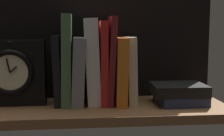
{
  "coord_description": "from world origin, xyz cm",
  "views": [
    {
      "loc": [
        -4.63,
        -87.63,
        21.75
      ],
      "look_at": [
        4.47,
        3.61,
        10.31
      ],
      "focal_mm": 50.24,
      "sensor_mm": 36.0,
      "label": 1
    }
  ],
  "objects_px": {
    "book_white_catcher": "(92,61)",
    "book_stack_side": "(179,93)",
    "book_orange_pandolfini": "(119,70)",
    "framed_clock": "(12,73)",
    "book_red_requiem": "(103,62)",
    "book_gray_chess": "(79,71)",
    "book_maroon_dawkins": "(110,60)",
    "book_green_romantic": "(67,60)",
    "book_cream_twain": "(130,70)",
    "book_black_skeptic": "(58,70)"
  },
  "relations": [
    {
      "from": "book_maroon_dawkins",
      "to": "book_black_skeptic",
      "type": "bearing_deg",
      "value": 180.0
    },
    {
      "from": "book_gray_chess",
      "to": "book_red_requiem",
      "type": "xyz_separation_m",
      "value": [
        0.07,
        0.0,
        0.02
      ]
    },
    {
      "from": "book_black_skeptic",
      "to": "framed_clock",
      "type": "relative_size",
      "value": 1.06
    },
    {
      "from": "book_black_skeptic",
      "to": "book_orange_pandolfini",
      "type": "xyz_separation_m",
      "value": [
        0.18,
        0.0,
        -0.0
      ]
    },
    {
      "from": "book_maroon_dawkins",
      "to": "framed_clock",
      "type": "distance_m",
      "value": 0.28
    },
    {
      "from": "book_white_catcher",
      "to": "book_stack_side",
      "type": "xyz_separation_m",
      "value": [
        0.25,
        -0.03,
        -0.09
      ]
    },
    {
      "from": "book_red_requiem",
      "to": "book_maroon_dawkins",
      "type": "bearing_deg",
      "value": 0.0
    },
    {
      "from": "book_cream_twain",
      "to": "book_stack_side",
      "type": "bearing_deg",
      "value": -13.27
    },
    {
      "from": "framed_clock",
      "to": "book_stack_side",
      "type": "xyz_separation_m",
      "value": [
        0.48,
        -0.03,
        -0.06
      ]
    },
    {
      "from": "book_white_catcher",
      "to": "book_stack_side",
      "type": "distance_m",
      "value": 0.27
    },
    {
      "from": "book_black_skeptic",
      "to": "book_stack_side",
      "type": "bearing_deg",
      "value": -5.4
    },
    {
      "from": "book_gray_chess",
      "to": "framed_clock",
      "type": "relative_size",
      "value": 1.04
    },
    {
      "from": "book_orange_pandolfini",
      "to": "book_stack_side",
      "type": "bearing_deg",
      "value": -10.96
    },
    {
      "from": "book_red_requiem",
      "to": "book_maroon_dawkins",
      "type": "distance_m",
      "value": 0.02
    },
    {
      "from": "book_stack_side",
      "to": "book_cream_twain",
      "type": "bearing_deg",
      "value": 166.73
    },
    {
      "from": "book_white_catcher",
      "to": "book_maroon_dawkins",
      "type": "distance_m",
      "value": 0.05
    },
    {
      "from": "book_black_skeptic",
      "to": "book_red_requiem",
      "type": "relative_size",
      "value": 0.82
    },
    {
      "from": "book_maroon_dawkins",
      "to": "book_white_catcher",
      "type": "bearing_deg",
      "value": 180.0
    },
    {
      "from": "book_maroon_dawkins",
      "to": "framed_clock",
      "type": "height_order",
      "value": "book_maroon_dawkins"
    },
    {
      "from": "book_orange_pandolfini",
      "to": "book_maroon_dawkins",
      "type": "bearing_deg",
      "value": 180.0
    },
    {
      "from": "book_green_romantic",
      "to": "book_orange_pandolfini",
      "type": "xyz_separation_m",
      "value": [
        0.15,
        0.0,
        -0.03
      ]
    },
    {
      "from": "book_maroon_dawkins",
      "to": "book_orange_pandolfini",
      "type": "distance_m",
      "value": 0.04
    },
    {
      "from": "book_green_romantic",
      "to": "book_stack_side",
      "type": "relative_size",
      "value": 1.67
    },
    {
      "from": "book_gray_chess",
      "to": "book_orange_pandolfini",
      "type": "height_order",
      "value": "same"
    },
    {
      "from": "book_green_romantic",
      "to": "book_maroon_dawkins",
      "type": "xyz_separation_m",
      "value": [
        0.13,
        0.0,
        -0.0
      ]
    },
    {
      "from": "book_green_romantic",
      "to": "book_gray_chess",
      "type": "height_order",
      "value": "book_green_romantic"
    },
    {
      "from": "book_white_catcher",
      "to": "book_stack_side",
      "type": "height_order",
      "value": "book_white_catcher"
    },
    {
      "from": "book_white_catcher",
      "to": "book_cream_twain",
      "type": "xyz_separation_m",
      "value": [
        0.11,
        0.0,
        -0.03
      ]
    },
    {
      "from": "book_green_romantic",
      "to": "book_orange_pandolfini",
      "type": "relative_size",
      "value": 1.34
    },
    {
      "from": "book_red_requiem",
      "to": "framed_clock",
      "type": "distance_m",
      "value": 0.26
    },
    {
      "from": "book_orange_pandolfini",
      "to": "framed_clock",
      "type": "relative_size",
      "value": 1.03
    },
    {
      "from": "book_cream_twain",
      "to": "framed_clock",
      "type": "xyz_separation_m",
      "value": [
        -0.34,
        -0.01,
        -0.0
      ]
    },
    {
      "from": "book_stack_side",
      "to": "book_red_requiem",
      "type": "bearing_deg",
      "value": 171.42
    },
    {
      "from": "book_gray_chess",
      "to": "book_stack_side",
      "type": "relative_size",
      "value": 1.25
    },
    {
      "from": "book_orange_pandolfini",
      "to": "book_stack_side",
      "type": "relative_size",
      "value": 1.25
    },
    {
      "from": "book_green_romantic",
      "to": "book_maroon_dawkins",
      "type": "relative_size",
      "value": 1.02
    },
    {
      "from": "book_cream_twain",
      "to": "book_red_requiem",
      "type": "bearing_deg",
      "value": 180.0
    },
    {
      "from": "book_gray_chess",
      "to": "book_cream_twain",
      "type": "bearing_deg",
      "value": 0.0
    },
    {
      "from": "book_stack_side",
      "to": "book_orange_pandolfini",
      "type": "bearing_deg",
      "value": 169.04
    },
    {
      "from": "book_black_skeptic",
      "to": "book_cream_twain",
      "type": "xyz_separation_m",
      "value": [
        0.21,
        0.0,
        -0.0
      ]
    },
    {
      "from": "book_black_skeptic",
      "to": "book_green_romantic",
      "type": "xyz_separation_m",
      "value": [
        0.03,
        0.0,
        0.03
      ]
    },
    {
      "from": "book_gray_chess",
      "to": "book_cream_twain",
      "type": "distance_m",
      "value": 0.15
    },
    {
      "from": "book_green_romantic",
      "to": "framed_clock",
      "type": "relative_size",
      "value": 1.39
    },
    {
      "from": "book_cream_twain",
      "to": "book_maroon_dawkins",
      "type": "bearing_deg",
      "value": 180.0
    },
    {
      "from": "book_black_skeptic",
      "to": "book_red_requiem",
      "type": "distance_m",
      "value": 0.13
    },
    {
      "from": "book_stack_side",
      "to": "book_white_catcher",
      "type": "bearing_deg",
      "value": 172.5
    },
    {
      "from": "book_green_romantic",
      "to": "book_maroon_dawkins",
      "type": "height_order",
      "value": "book_green_romantic"
    },
    {
      "from": "book_gray_chess",
      "to": "book_stack_side",
      "type": "bearing_deg",
      "value": -6.5
    },
    {
      "from": "book_green_romantic",
      "to": "book_cream_twain",
      "type": "bearing_deg",
      "value": 0.0
    },
    {
      "from": "book_green_romantic",
      "to": "framed_clock",
      "type": "bearing_deg",
      "value": -177.51
    }
  ]
}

